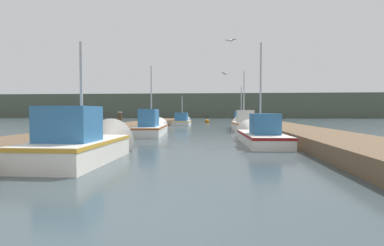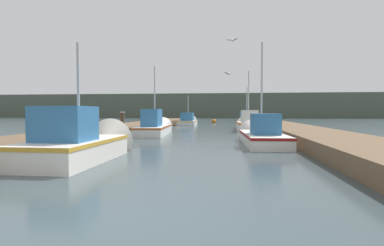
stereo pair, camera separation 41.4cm
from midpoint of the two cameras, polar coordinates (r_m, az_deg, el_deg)
ground_plane at (r=4.12m, az=-10.77°, el=-18.06°), size 200.00×200.00×0.00m
dock_left at (r=20.81m, az=-11.90°, el=-1.07°), size 2.94×40.00×0.51m
dock_right at (r=20.18m, az=19.10°, el=-1.24°), size 2.94×40.00×0.51m
distant_shore_ridge at (r=73.59m, az=5.87°, el=3.19°), size 120.00×16.00×5.44m
fishing_boat_0 at (r=9.49m, az=-18.96°, el=-3.63°), size 1.83×4.60×3.95m
fishing_boat_1 at (r=14.12m, az=13.56°, el=-2.13°), size 1.80×6.13×4.96m
fishing_boat_2 at (r=18.99m, az=-6.34°, el=-0.74°), size 2.04×6.40×4.70m
fishing_boat_3 at (r=22.61m, az=11.17°, el=-0.25°), size 1.68×5.25×4.80m
fishing_boat_4 at (r=27.66m, az=10.82°, el=0.10°), size 1.86×4.74×4.12m
fishing_boat_5 at (r=31.68m, az=-0.34°, el=0.36°), size 1.78×4.51×3.64m
mooring_piling_0 at (r=36.52m, az=11.54°, el=0.70°), size 0.35×0.35×0.99m
mooring_piling_1 at (r=15.80m, az=-12.39°, el=-0.43°), size 0.24×0.24×1.41m
channel_buoy at (r=38.65m, az=4.48°, el=0.33°), size 0.59×0.59×1.09m
seagull_lead at (r=15.24m, az=8.46°, el=15.35°), size 0.55×0.33×0.12m
seagull_1 at (r=16.98m, az=7.61°, el=9.33°), size 0.43×0.51×0.12m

